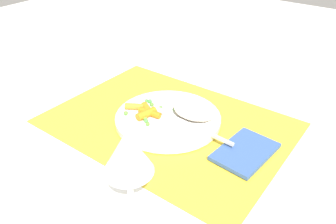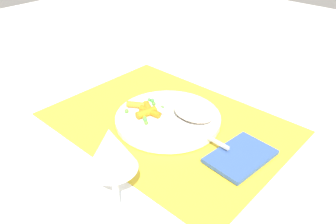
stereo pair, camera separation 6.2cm
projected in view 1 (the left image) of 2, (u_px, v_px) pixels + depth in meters
name	position (u px, v px, depth m)	size (l,w,h in m)	color
ground_plane	(168.00, 123.00, 0.76)	(2.40, 2.40, 0.00)	white
placemat	(168.00, 122.00, 0.76)	(0.52, 0.37, 0.01)	gold
plate	(168.00, 118.00, 0.75)	(0.23, 0.23, 0.01)	white
rice_mound	(194.00, 110.00, 0.74)	(0.10, 0.07, 0.03)	beige
carrot_portion	(145.00, 111.00, 0.75)	(0.09, 0.06, 0.02)	orange
pea_scatter	(148.00, 111.00, 0.76)	(0.08, 0.09, 0.01)	#4E993E
fork	(184.00, 122.00, 0.72)	(0.20, 0.02, 0.01)	#BCBCBC
wine_glass	(128.00, 156.00, 0.49)	(0.08, 0.08, 0.16)	silver
napkin	(246.00, 151.00, 0.66)	(0.09, 0.13, 0.01)	#33518C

